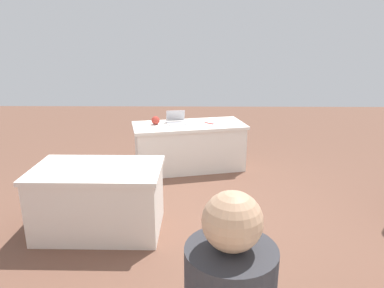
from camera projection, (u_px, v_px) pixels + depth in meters
ground_plane at (196, 211)px, 4.55m from camera, size 14.40×14.40×0.00m
table_foreground at (189, 146)px, 5.98m from camera, size 1.99×1.23×0.77m
table_mid_right at (99, 199)px, 4.02m from camera, size 1.44×0.88×0.77m
laptop_silver at (176, 121)px, 5.91m from camera, size 0.36×0.34×0.21m
yarn_ball at (156, 120)px, 5.82m from camera, size 0.14×0.14×0.14m
scissors_red at (209, 123)px, 5.90m from camera, size 0.16×0.14×0.01m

